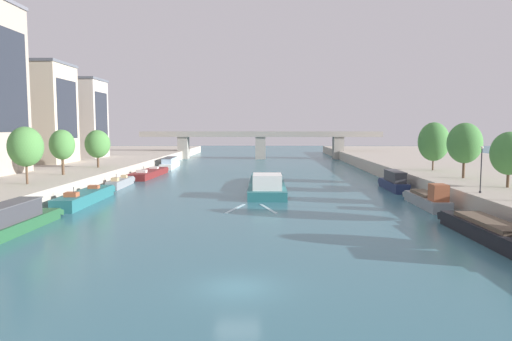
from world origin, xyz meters
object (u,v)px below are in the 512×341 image
(moored_boat_left_midway, at_px, (170,163))
(tree_left_past_mid, at_px, (62,145))
(barge_midriver, at_px, (267,184))
(moored_boat_right_lone, at_px, (394,182))
(moored_boat_left_lone, at_px, (8,221))
(moored_boat_left_end, at_px, (149,173))
(lamppost_right_bank, at_px, (481,167))
(moored_boat_left_near, at_px, (121,182))
(tree_right_far, at_px, (465,143))
(tree_left_third, at_px, (98,144))
(tree_left_far, at_px, (26,147))
(moored_boat_right_downstream, at_px, (428,199))
(moored_boat_left_upstream, at_px, (86,197))
(tree_right_by_lamp, at_px, (509,153))
(bridge_far, at_px, (261,141))
(moored_boat_right_gap_after, at_px, (505,234))
(tree_right_third, at_px, (434,142))

(moored_boat_left_midway, xyz_separation_m, tree_left_past_mid, (-7.32, -36.57, 5.45))
(barge_midriver, height_order, moored_boat_left_midway, barge_midriver)
(barge_midriver, distance_m, moored_boat_left_midway, 41.21)
(barge_midriver, relative_size, moored_boat_right_lone, 2.37)
(barge_midriver, xyz_separation_m, moored_boat_left_lone, (-21.53, -27.52, 0.19))
(moored_boat_left_end, bearing_deg, lamppost_right_bank, -40.10)
(moored_boat_left_near, height_order, tree_right_far, tree_right_far)
(moored_boat_right_lone, distance_m, tree_left_third, 47.32)
(moored_boat_left_end, xyz_separation_m, tree_left_past_mid, (-7.19, -19.25, 5.86))
(barge_midriver, bearing_deg, tree_left_past_mid, -177.54)
(tree_left_far, bearing_deg, moored_boat_right_downstream, -1.88)
(moored_boat_left_lone, bearing_deg, tree_left_past_mid, 104.87)
(moored_boat_left_upstream, xyz_separation_m, lamppost_right_bank, (42.96, -6.68, 4.16))
(moored_boat_right_downstream, distance_m, tree_right_by_lamp, 9.99)
(moored_boat_left_midway, distance_m, moored_boat_right_downstream, 62.51)
(moored_boat_left_lone, height_order, moored_boat_left_midway, moored_boat_left_lone)
(tree_left_past_mid, bearing_deg, lamppost_right_bank, -18.60)
(tree_right_far, bearing_deg, tree_left_far, -172.01)
(tree_right_by_lamp, bearing_deg, moored_boat_right_downstream, 177.60)
(tree_left_third, bearing_deg, tree_left_past_mid, -92.88)
(moored_boat_left_lone, xyz_separation_m, tree_left_past_mid, (-6.98, 26.29, 5.37))
(tree_left_third, xyz_separation_m, tree_right_far, (53.59, -14.95, 0.70))
(moored_boat_left_lone, height_order, moored_boat_left_near, moored_boat_left_lone)
(moored_boat_left_near, height_order, tree_right_by_lamp, tree_right_by_lamp)
(moored_boat_left_near, bearing_deg, bridge_far, 71.87)
(moored_boat_left_midway, bearing_deg, lamppost_right_bank, -51.33)
(moored_boat_left_near, bearing_deg, moored_boat_right_gap_after, -40.80)
(moored_boat_left_end, distance_m, tree_left_far, 31.21)
(moored_boat_right_lone, bearing_deg, tree_left_past_mid, -177.61)
(moored_boat_left_upstream, height_order, moored_boat_right_downstream, moored_boat_right_downstream)
(tree_left_past_mid, height_order, lamppost_right_bank, tree_left_past_mid)
(tree_left_past_mid, bearing_deg, tree_right_third, 8.40)
(moored_boat_left_end, bearing_deg, bridge_far, 67.52)
(bridge_far, bearing_deg, tree_right_third, -65.00)
(moored_boat_right_downstream, xyz_separation_m, tree_right_by_lamp, (8.57, -0.36, 5.14))
(tree_right_third, xyz_separation_m, lamppost_right_bank, (-4.12, -24.85, -1.82))
(moored_boat_left_end, distance_m, moored_boat_left_midway, 17.32)
(barge_midriver, height_order, moored_boat_left_end, barge_midriver)
(tree_left_far, xyz_separation_m, tree_right_by_lamp, (54.62, -1.87, -0.61))
(moored_boat_left_midway, relative_size, moored_boat_right_gap_after, 0.79)
(barge_midriver, xyz_separation_m, tree_right_by_lamp, (26.56, -13.71, 5.13))
(tree_left_far, xyz_separation_m, tree_left_past_mid, (-0.45, 10.61, -0.18))
(moored_boat_left_near, xyz_separation_m, tree_left_past_mid, (-6.55, -4.79, 5.83))
(moored_boat_left_lone, xyz_separation_m, moored_boat_left_near, (-0.43, 31.09, -0.47))
(barge_midriver, height_order, tree_left_third, tree_left_third)
(moored_boat_right_gap_after, bearing_deg, lamppost_right_bank, 72.88)
(moored_boat_right_gap_after, xyz_separation_m, moored_boat_right_downstream, (0.31, 17.30, -0.10))
(barge_midriver, xyz_separation_m, tree_right_far, (25.68, -4.30, 5.94))
(moored_boat_left_lone, xyz_separation_m, moored_boat_left_end, (0.21, 45.55, -0.50))
(moored_boat_left_near, xyz_separation_m, tree_left_far, (-6.11, -15.41, 6.02))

